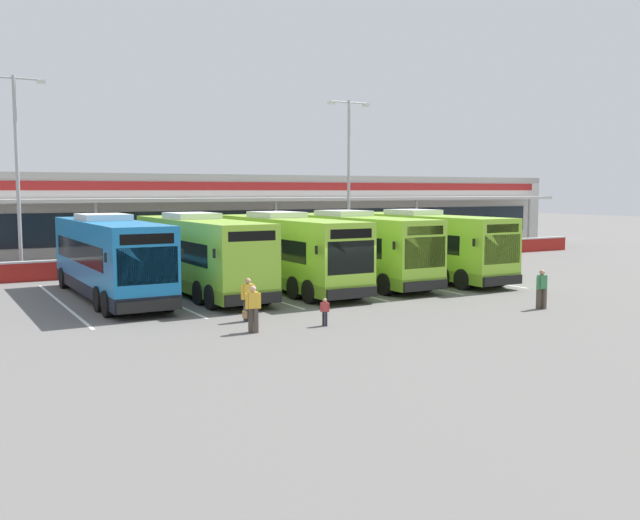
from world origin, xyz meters
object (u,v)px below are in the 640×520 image
(coach_bus_leftmost, at_px, (109,259))
(coach_bus_rightmost, at_px, (423,246))
(lamp_post_west, at_px, (17,164))
(pedestrian_near_bin, at_px, (248,298))
(pedestrian_with_handbag, at_px, (253,308))
(coach_bus_left_centre, at_px, (199,256))
(pedestrian_child, at_px, (325,311))
(coach_bus_centre, at_px, (285,253))
(pedestrian_in_dark_coat, at_px, (542,288))
(lamp_post_centre, at_px, (349,169))
(coach_bus_right_centre, at_px, (353,249))

(coach_bus_leftmost, distance_m, coach_bus_rightmost, 16.82)
(lamp_post_west, bearing_deg, pedestrian_near_bin, -71.86)
(coach_bus_leftmost, bearing_deg, pedestrian_with_handbag, -75.98)
(coach_bus_left_centre, xyz_separation_m, pedestrian_with_handbag, (-1.57, -9.68, -0.93))
(coach_bus_left_centre, height_order, lamp_post_west, lamp_post_west)
(pedestrian_child, bearing_deg, coach_bus_rightmost, 38.57)
(coach_bus_left_centre, bearing_deg, coach_bus_rightmost, -3.05)
(pedestrian_near_bin, bearing_deg, pedestrian_child, -47.10)
(coach_bus_centre, bearing_deg, pedestrian_near_bin, -125.79)
(pedestrian_child, bearing_deg, pedestrian_in_dark_coat, -7.40)
(coach_bus_rightmost, bearing_deg, lamp_post_centre, 80.39)
(coach_bus_leftmost, distance_m, pedestrian_near_bin, 8.73)
(coach_bus_right_centre, xyz_separation_m, pedestrian_in_dark_coat, (2.32, -10.84, -0.91))
(coach_bus_rightmost, distance_m, pedestrian_with_handbag, 16.91)
(coach_bus_leftmost, relative_size, coach_bus_centre, 1.00)
(pedestrian_with_handbag, distance_m, pedestrian_near_bin, 2.10)
(coach_bus_left_centre, bearing_deg, pedestrian_near_bin, -96.44)
(pedestrian_in_dark_coat, distance_m, pedestrian_near_bin, 12.07)
(coach_bus_right_centre, relative_size, pedestrian_with_handbag, 7.51)
(coach_bus_leftmost, relative_size, pedestrian_in_dark_coat, 7.51)
(coach_bus_rightmost, relative_size, pedestrian_near_bin, 7.51)
(coach_bus_leftmost, relative_size, coach_bus_rightmost, 1.00)
(lamp_post_centre, bearing_deg, coach_bus_centre, -133.86)
(lamp_post_west, bearing_deg, pedestrian_child, -68.51)
(coach_bus_right_centre, height_order, pedestrian_near_bin, coach_bus_right_centre)
(coach_bus_right_centre, xyz_separation_m, pedestrian_with_handbag, (-9.95, -9.40, -0.93))
(pedestrian_near_bin, height_order, lamp_post_west, lamp_post_west)
(coach_bus_leftmost, relative_size, coach_bus_right_centre, 1.00)
(coach_bus_centre, bearing_deg, pedestrian_in_dark_coat, -58.32)
(coach_bus_left_centre, relative_size, pedestrian_with_handbag, 7.51)
(coach_bus_centre, xyz_separation_m, coach_bus_rightmost, (8.48, -0.05, 0.00))
(coach_bus_leftmost, height_order, coach_bus_rightmost, same)
(coach_bus_right_centre, bearing_deg, pedestrian_child, -126.96)
(coach_bus_leftmost, relative_size, lamp_post_west, 1.11)
(coach_bus_leftmost, bearing_deg, pedestrian_near_bin, -68.28)
(pedestrian_in_dark_coat, height_order, lamp_post_centre, lamp_post_centre)
(coach_bus_right_centre, xyz_separation_m, pedestrian_near_bin, (-9.25, -7.41, -0.91))
(coach_bus_centre, bearing_deg, coach_bus_rightmost, -0.32)
(coach_bus_rightmost, distance_m, lamp_post_centre, 11.82)
(coach_bus_rightmost, bearing_deg, coach_bus_right_centre, 174.85)
(coach_bus_leftmost, height_order, coach_bus_centre, same)
(pedestrian_with_handbag, bearing_deg, coach_bus_leftmost, 104.02)
(coach_bus_left_centre, xyz_separation_m, lamp_post_centre, (14.53, 10.09, 4.50))
(pedestrian_near_bin, bearing_deg, coach_bus_right_centre, 38.70)
(coach_bus_leftmost, xyz_separation_m, pedestrian_near_bin, (3.21, -8.06, -0.91))
(pedestrian_with_handbag, distance_m, lamp_post_centre, 26.08)
(coach_bus_left_centre, xyz_separation_m, pedestrian_near_bin, (-0.87, -7.70, -0.91))
(pedestrian_with_handbag, xyz_separation_m, lamp_post_west, (-5.11, 19.73, 5.43))
(pedestrian_child, bearing_deg, coach_bus_right_centre, 53.04)
(pedestrian_in_dark_coat, xyz_separation_m, pedestrian_child, (-9.54, 1.24, -0.33))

